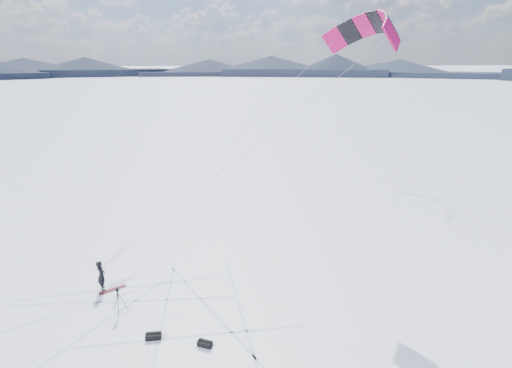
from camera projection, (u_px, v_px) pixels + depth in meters
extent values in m
plane|color=white|center=(122.00, 318.00, 18.73)|extent=(1800.00, 1800.00, 0.00)
cube|color=black|center=(443.00, 74.00, 285.52)|extent=(145.33, 128.71, 4.53)
cone|color=black|center=(443.00, 71.00, 284.80)|extent=(89.94, 89.94, 8.00)
cube|color=black|center=(320.00, 73.00, 315.88)|extent=(156.07, 96.69, 4.53)
cone|color=black|center=(320.00, 70.00, 315.16)|extent=(82.96, 82.96, 8.00)
cube|color=black|center=(209.00, 73.00, 319.78)|extent=(152.94, 56.08, 4.53)
cone|color=black|center=(209.00, 70.00, 319.06)|extent=(68.60, 68.60, 8.00)
cube|color=black|center=(90.00, 74.00, 296.86)|extent=(156.25, 77.25, 4.53)
cone|color=black|center=(90.00, 71.00, 296.14)|extent=(76.64, 76.64, 8.00)
cube|color=#ACB9D4|center=(39.00, 352.00, 16.57)|extent=(3.52, 7.29, 0.01)
cube|color=#ACB9D4|center=(91.00, 315.00, 19.01)|extent=(6.45, 7.79, 0.01)
cube|color=#ACB9D4|center=(132.00, 286.00, 21.45)|extent=(11.66, 3.07, 0.01)
cube|color=#ACB9D4|center=(154.00, 355.00, 16.42)|extent=(1.27, 5.91, 0.01)
cube|color=#ACB9D4|center=(192.00, 317.00, 18.86)|extent=(6.52, 4.83, 0.01)
cube|color=#ACB9D4|center=(221.00, 287.00, 21.29)|extent=(8.85, 4.87, 0.01)
imported|color=black|center=(103.00, 289.00, 21.14)|extent=(0.63, 0.76, 1.80)
cube|color=maroon|center=(113.00, 290.00, 21.04)|extent=(1.43, 0.85, 0.04)
cylinder|color=black|center=(123.00, 301.00, 19.15)|extent=(0.40, 0.23, 1.19)
cylinder|color=black|center=(116.00, 301.00, 19.10)|extent=(0.38, 0.26, 1.19)
cylinder|color=black|center=(118.00, 305.00, 18.84)|extent=(0.05, 0.43, 1.19)
cylinder|color=black|center=(118.00, 296.00, 18.90)|extent=(0.04, 0.04, 0.39)
cube|color=black|center=(117.00, 291.00, 18.82)|extent=(0.11, 0.11, 0.06)
cube|color=black|center=(117.00, 290.00, 18.79)|extent=(0.18, 0.16, 0.11)
cylinder|color=black|center=(117.00, 288.00, 18.88)|extent=(0.08, 0.11, 0.08)
cube|color=black|center=(154.00, 336.00, 17.33)|extent=(0.74, 0.38, 0.27)
cylinder|color=black|center=(153.00, 333.00, 17.29)|extent=(0.69, 0.11, 0.07)
cube|color=black|center=(205.00, 344.00, 16.89)|extent=(0.73, 0.59, 0.24)
cylinder|color=black|center=(205.00, 341.00, 16.85)|extent=(0.58, 0.36, 0.07)
cube|color=#B2094F|center=(391.00, 34.00, 17.92)|extent=(1.52, 0.91, 1.65)
cube|color=black|center=(392.00, 26.00, 18.67)|extent=(1.32, 1.08, 1.51)
cube|color=#B2094F|center=(387.00, 22.00, 19.60)|extent=(1.10, 1.16, 1.34)
cube|color=black|center=(377.00, 22.00, 20.63)|extent=(1.06, 1.16, 1.15)
cube|color=#B2094F|center=(364.00, 26.00, 21.67)|extent=(1.28, 1.13, 1.34)
cube|color=black|center=(350.00, 32.00, 22.61)|extent=(1.48, 1.01, 1.51)
cube|color=#B2094F|center=(335.00, 40.00, 23.36)|extent=(1.63, 0.80, 1.65)
cylinder|color=gray|center=(235.00, 160.00, 19.32)|extent=(15.26, 1.65, 12.31)
cylinder|color=gray|center=(225.00, 148.00, 22.05)|extent=(14.73, 4.32, 12.31)
cylinder|color=black|center=(100.00, 269.00, 20.73)|extent=(0.55, 0.08, 0.03)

